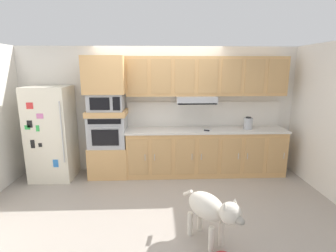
{
  "coord_description": "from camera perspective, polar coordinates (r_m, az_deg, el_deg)",
  "views": [
    {
      "loc": [
        -0.02,
        -4.16,
        2.07
      ],
      "look_at": [
        0.16,
        0.36,
        1.07
      ],
      "focal_mm": 27.74,
      "sensor_mm": 36.0,
      "label": 1
    }
  ],
  "objects": [
    {
      "name": "ground_plane",
      "position": [
        4.65,
        -1.83,
        -13.98
      ],
      "size": [
        9.6,
        9.6,
        0.0
      ],
      "primitive_type": "plane",
      "color": "#9E9389"
    },
    {
      "name": "back_kitchen_wall",
      "position": [
        5.34,
        -2.01,
        3.61
      ],
      "size": [
        6.2,
        0.12,
        2.5
      ],
      "primitive_type": "cube",
      "color": "silver",
      "rests_on": "ground"
    },
    {
      "name": "side_panel_right",
      "position": [
        5.1,
        31.4,
        1.35
      ],
      "size": [
        0.12,
        7.1,
        2.5
      ],
      "primitive_type": "cube",
      "color": "white",
      "rests_on": "ground"
    },
    {
      "name": "refrigerator",
      "position": [
        5.38,
        -24.17,
        -1.44
      ],
      "size": [
        0.76,
        0.73,
        1.76
      ],
      "color": "silver",
      "rests_on": "ground"
    },
    {
      "name": "oven_base_cabinet",
      "position": [
        5.31,
        -12.72,
        -7.33
      ],
      "size": [
        0.74,
        0.62,
        0.6
      ],
      "primitive_type": "cube",
      "color": "tan",
      "rests_on": "ground"
    },
    {
      "name": "built_in_oven",
      "position": [
        5.14,
        -13.05,
        -1.02
      ],
      "size": [
        0.7,
        0.62,
        0.6
      ],
      "color": "#A8AAAF",
      "rests_on": "oven_base_cabinet"
    },
    {
      "name": "appliance_mid_shelf",
      "position": [
        5.08,
        -13.23,
        2.82
      ],
      "size": [
        0.74,
        0.62,
        0.1
      ],
      "primitive_type": "cube",
      "color": "tan",
      "rests_on": "built_in_oven"
    },
    {
      "name": "microwave",
      "position": [
        5.04,
        -13.36,
        5.17
      ],
      "size": [
        0.64,
        0.54,
        0.32
      ],
      "color": "#A8AAAF",
      "rests_on": "appliance_mid_shelf"
    },
    {
      "name": "appliance_upper_cabinet",
      "position": [
        5.01,
        -13.64,
        10.85
      ],
      "size": [
        0.74,
        0.62,
        0.68
      ],
      "primitive_type": "cube",
      "color": "tan",
      "rests_on": "microwave"
    },
    {
      "name": "lower_cabinet_run",
      "position": [
        5.26,
        8.18,
        -5.73
      ],
      "size": [
        3.07,
        0.63,
        0.88
      ],
      "color": "tan",
      "rests_on": "ground"
    },
    {
      "name": "countertop_slab",
      "position": [
        5.14,
        8.33,
        -0.84
      ],
      "size": [
        3.11,
        0.64,
        0.04
      ],
      "primitive_type": "cube",
      "color": "beige",
      "rests_on": "lower_cabinet_run"
    },
    {
      "name": "backsplash_panel",
      "position": [
        5.36,
        7.87,
        2.67
      ],
      "size": [
        3.11,
        0.02,
        0.5
      ],
      "primitive_type": "cube",
      "color": "silver",
      "rests_on": "countertop_slab"
    },
    {
      "name": "upper_cabinet_with_hood",
      "position": [
        5.12,
        8.3,
        10.46
      ],
      "size": [
        3.07,
        0.48,
        0.88
      ],
      "color": "tan",
      "rests_on": "backsplash_panel"
    },
    {
      "name": "screwdriver",
      "position": [
        4.96,
        8.55,
        -0.94
      ],
      "size": [
        0.16,
        0.17,
        0.03
      ],
      "color": "black",
      "rests_on": "countertop_slab"
    },
    {
      "name": "electric_kettle",
      "position": [
        5.27,
        17.19,
        0.56
      ],
      "size": [
        0.17,
        0.17,
        0.24
      ],
      "color": "#A8AAAF",
      "rests_on": "countertop_slab"
    },
    {
      "name": "dog",
      "position": [
        3.24,
        9.42,
        -17.57
      ],
      "size": [
        0.62,
        0.86,
        0.69
      ],
      "rotation": [
        0.0,
        0.0,
        -0.99
      ],
      "color": "beige",
      "rests_on": "ground"
    }
  ]
}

